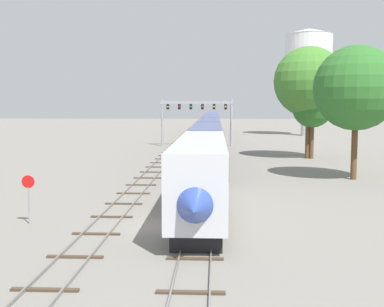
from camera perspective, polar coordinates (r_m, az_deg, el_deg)
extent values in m
plane|color=gray|center=(28.66, -3.18, -8.41)|extent=(400.00, 400.00, 0.00)
cube|color=slate|center=(87.92, 1.68, 1.27)|extent=(0.07, 200.00, 0.16)
cube|color=slate|center=(87.90, 2.62, 1.26)|extent=(0.07, 200.00, 0.16)
cube|color=#473828|center=(18.98, -0.18, -15.78)|extent=(2.60, 0.24, 0.10)
cube|color=#473828|center=(22.75, 0.35, -12.08)|extent=(2.60, 0.24, 0.10)
cube|color=#473828|center=(26.58, 0.71, -9.43)|extent=(2.60, 0.24, 0.10)
cube|color=#473828|center=(30.45, 0.98, -7.45)|extent=(2.60, 0.24, 0.10)
cube|color=#473828|center=(34.36, 1.19, -5.92)|extent=(2.60, 0.24, 0.10)
cube|color=#473828|center=(38.28, 1.36, -4.71)|extent=(2.60, 0.24, 0.10)
cube|color=#473828|center=(42.22, 1.49, -3.72)|extent=(2.60, 0.24, 0.10)
cube|color=#473828|center=(46.17, 1.60, -2.90)|extent=(2.60, 0.24, 0.10)
cube|color=#473828|center=(50.13, 1.69, -2.21)|extent=(2.60, 0.24, 0.10)
cube|color=#473828|center=(54.09, 1.77, -1.62)|extent=(2.60, 0.24, 0.10)
cube|color=#473828|center=(58.06, 1.84, -1.11)|extent=(2.60, 0.24, 0.10)
cube|color=#473828|center=(62.03, 1.90, -0.66)|extent=(2.60, 0.24, 0.10)
cube|color=#473828|center=(66.01, 1.95, -0.27)|extent=(2.60, 0.24, 0.10)
cube|color=#473828|center=(69.98, 2.00, 0.08)|extent=(2.60, 0.24, 0.10)
cube|color=#473828|center=(73.96, 2.04, 0.39)|extent=(2.60, 0.24, 0.10)
cube|color=#473828|center=(77.95, 2.07, 0.66)|extent=(2.60, 0.24, 0.10)
cube|color=#473828|center=(81.93, 2.11, 0.91)|extent=(2.60, 0.24, 0.10)
cube|color=#473828|center=(85.92, 2.14, 1.14)|extent=(2.60, 0.24, 0.10)
cube|color=#473828|center=(89.90, 2.17, 1.35)|extent=(2.60, 0.24, 0.10)
cube|color=#473828|center=(93.89, 2.19, 1.54)|extent=(2.60, 0.24, 0.10)
cube|color=#473828|center=(97.88, 2.22, 1.71)|extent=(2.60, 0.24, 0.10)
cube|color=#473828|center=(101.87, 2.24, 1.87)|extent=(2.60, 0.24, 0.10)
cube|color=#473828|center=(105.86, 2.26, 2.02)|extent=(2.60, 0.24, 0.10)
cube|color=#473828|center=(109.85, 2.27, 2.16)|extent=(2.60, 0.24, 0.10)
cube|color=#473828|center=(113.85, 2.29, 2.29)|extent=(2.60, 0.24, 0.10)
cube|color=#473828|center=(117.84, 2.31, 2.40)|extent=(2.60, 0.24, 0.10)
cube|color=#473828|center=(121.83, 2.32, 2.52)|extent=(2.60, 0.24, 0.10)
cube|color=#473828|center=(125.83, 2.34, 2.62)|extent=(2.60, 0.24, 0.10)
cube|color=#473828|center=(129.82, 2.35, 2.72)|extent=(2.60, 0.24, 0.10)
cube|color=#473828|center=(133.81, 2.36, 2.81)|extent=(2.60, 0.24, 0.10)
cube|color=#473828|center=(137.81, 2.37, 2.90)|extent=(2.60, 0.24, 0.10)
cube|color=#473828|center=(141.80, 2.38, 2.98)|extent=(2.60, 0.24, 0.10)
cube|color=#473828|center=(145.80, 2.40, 3.06)|extent=(2.60, 0.24, 0.10)
cube|color=#473828|center=(149.79, 2.40, 3.13)|extent=(2.60, 0.24, 0.10)
cube|color=#473828|center=(153.79, 2.41, 3.20)|extent=(2.60, 0.24, 0.10)
cube|color=#473828|center=(157.79, 2.42, 3.27)|extent=(2.60, 0.24, 0.10)
cube|color=#473828|center=(161.78, 2.43, 3.33)|extent=(2.60, 0.24, 0.10)
cube|color=#473828|center=(165.78, 2.44, 3.39)|extent=(2.60, 0.24, 0.10)
cube|color=#473828|center=(169.77, 2.45, 3.44)|extent=(2.60, 0.24, 0.10)
cube|color=#473828|center=(173.77, 2.45, 3.50)|extent=(2.60, 0.24, 0.10)
cube|color=#473828|center=(177.77, 2.46, 3.55)|extent=(2.60, 0.24, 0.10)
cube|color=#473828|center=(181.76, 2.47, 3.60)|extent=(2.60, 0.24, 0.10)
cube|color=#473828|center=(185.76, 2.47, 3.65)|extent=(2.60, 0.24, 0.10)
cube|color=slate|center=(68.36, -3.25, -0.04)|extent=(0.07, 160.00, 0.16)
cube|color=slate|center=(68.22, -2.04, -0.05)|extent=(0.07, 160.00, 0.16)
cube|color=#473828|center=(20.01, -16.67, -14.87)|extent=(2.60, 0.24, 0.10)
cube|color=#473828|center=(23.61, -13.39, -11.56)|extent=(2.60, 0.24, 0.10)
cube|color=#473828|center=(27.32, -11.04, -9.11)|extent=(2.60, 0.24, 0.10)
cube|color=#473828|center=(31.11, -9.28, -7.25)|extent=(2.60, 0.24, 0.10)
cube|color=#473828|center=(34.94, -7.91, -5.78)|extent=(2.60, 0.24, 0.10)
cube|color=#473828|center=(38.80, -6.82, -4.60)|extent=(2.60, 0.24, 0.10)
cube|color=#473828|center=(42.69, -5.93, -3.64)|extent=(2.60, 0.24, 0.10)
cube|color=#473828|center=(46.60, -5.19, -2.84)|extent=(2.60, 0.24, 0.10)
cube|color=#473828|center=(50.52, -4.56, -2.16)|extent=(2.60, 0.24, 0.10)
cube|color=#473828|center=(54.46, -4.03, -1.58)|extent=(2.60, 0.24, 0.10)
cube|color=#473828|center=(58.40, -3.57, -1.07)|extent=(2.60, 0.24, 0.10)
cube|color=#473828|center=(62.35, -3.16, -0.63)|extent=(2.60, 0.24, 0.10)
cube|color=#473828|center=(66.31, -2.81, -0.25)|extent=(2.60, 0.24, 0.10)
cube|color=#473828|center=(70.27, -2.49, 0.10)|extent=(2.60, 0.24, 0.10)
cube|color=#473828|center=(74.24, -2.21, 0.40)|extent=(2.60, 0.24, 0.10)
cube|color=#473828|center=(78.20, -1.96, 0.68)|extent=(2.60, 0.24, 0.10)
cube|color=#473828|center=(82.18, -1.73, 0.93)|extent=(2.60, 0.24, 0.10)
cube|color=#473828|center=(86.15, -1.52, 1.16)|extent=(2.60, 0.24, 0.10)
cube|color=#473828|center=(90.13, -1.33, 1.36)|extent=(2.60, 0.24, 0.10)
cube|color=#473828|center=(94.11, -1.16, 1.55)|extent=(2.60, 0.24, 0.10)
cube|color=#473828|center=(98.09, -1.00, 1.72)|extent=(2.60, 0.24, 0.10)
cube|color=#473828|center=(102.07, -0.85, 1.88)|extent=(2.60, 0.24, 0.10)
cube|color=#473828|center=(106.05, -0.72, 2.03)|extent=(2.60, 0.24, 0.10)
cube|color=#473828|center=(110.04, -0.59, 2.17)|extent=(2.60, 0.24, 0.10)
cube|color=#473828|center=(114.02, -0.48, 2.30)|extent=(2.60, 0.24, 0.10)
cube|color=#473828|center=(118.01, -0.37, 2.41)|extent=(2.60, 0.24, 0.10)
cube|color=#473828|center=(122.00, -0.26, 2.53)|extent=(2.60, 0.24, 0.10)
cube|color=#473828|center=(125.99, -0.17, 2.63)|extent=(2.60, 0.24, 0.10)
cube|color=#473828|center=(129.97, -0.08, 2.73)|extent=(2.60, 0.24, 0.10)
cube|color=#473828|center=(133.96, 0.01, 2.82)|extent=(2.60, 0.24, 0.10)
cube|color=#473828|center=(137.95, 0.09, 2.91)|extent=(2.60, 0.24, 0.10)
cube|color=#473828|center=(141.94, 0.16, 2.99)|extent=(2.60, 0.24, 0.10)
cube|color=#473828|center=(145.94, 0.23, 3.06)|extent=(2.60, 0.24, 0.10)
cube|color=silver|center=(31.26, 1.07, -1.80)|extent=(3.00, 18.68, 3.80)
cone|color=#2D479E|center=(21.92, 0.33, -6.13)|extent=(2.88, 2.60, 2.88)
cube|color=black|center=(23.04, 0.48, -1.66)|extent=(3.04, 1.80, 1.10)
cube|color=black|center=(31.66, 1.06, -6.10)|extent=(2.52, 16.81, 1.00)
cube|color=#4C5684|center=(50.83, 1.72, 1.14)|extent=(3.00, 18.68, 3.80)
cube|color=black|center=(50.80, 1.72, 1.59)|extent=(3.04, 17.19, 0.90)
cube|color=black|center=(51.08, 1.71, -1.55)|extent=(2.52, 16.81, 1.00)
cube|color=#4C5684|center=(70.46, 2.01, 2.44)|extent=(3.00, 18.68, 3.80)
cube|color=black|center=(70.44, 2.01, 2.76)|extent=(3.04, 17.19, 0.90)
cube|color=black|center=(70.64, 2.01, 0.50)|extent=(2.52, 16.81, 1.00)
cube|color=#4C5684|center=(90.12, 2.18, 3.17)|extent=(3.00, 18.68, 3.80)
cube|color=black|center=(90.10, 2.18, 3.43)|extent=(3.04, 17.19, 0.90)
cube|color=black|center=(90.26, 2.17, 1.65)|extent=(2.52, 16.81, 1.00)
cube|color=#4C5684|center=(109.78, 2.28, 3.64)|extent=(3.00, 18.68, 3.80)
cube|color=black|center=(109.77, 2.28, 3.85)|extent=(3.04, 17.19, 0.90)
cube|color=black|center=(109.90, 2.28, 2.39)|extent=(2.52, 16.81, 1.00)
cube|color=#4C5684|center=(129.45, 2.35, 3.97)|extent=(3.00, 18.68, 3.80)
cube|color=black|center=(129.44, 2.36, 4.15)|extent=(3.04, 17.19, 0.90)
cube|color=black|center=(129.55, 2.35, 2.91)|extent=(2.52, 16.81, 1.00)
cylinder|color=#999BA0|center=(82.15, -3.48, 3.61)|extent=(0.36, 0.36, 7.80)
cylinder|color=#999BA0|center=(81.70, 4.58, 3.59)|extent=(0.36, 0.36, 7.80)
cube|color=#999BA0|center=(81.66, 0.54, 5.92)|extent=(12.10, 0.36, 0.50)
cube|color=black|center=(82.04, -2.82, 5.43)|extent=(0.44, 0.32, 0.90)
sphere|color=yellow|center=(81.85, -2.83, 5.43)|extent=(0.28, 0.28, 0.28)
cube|color=black|center=(81.88, -1.48, 5.43)|extent=(0.44, 0.32, 0.90)
sphere|color=red|center=(81.69, -1.49, 5.43)|extent=(0.28, 0.28, 0.28)
cube|color=black|center=(81.76, -0.13, 5.43)|extent=(0.44, 0.32, 0.90)
sphere|color=green|center=(81.57, -0.14, 5.43)|extent=(0.28, 0.28, 0.28)
cube|color=black|center=(81.68, 1.22, 5.43)|extent=(0.44, 0.32, 0.90)
sphere|color=red|center=(81.49, 1.21, 5.43)|extent=(0.28, 0.28, 0.28)
cube|color=black|center=(81.65, 2.57, 5.43)|extent=(0.44, 0.32, 0.90)
sphere|color=yellow|center=(81.46, 2.57, 5.43)|extent=(0.28, 0.28, 0.28)
cube|color=black|center=(81.67, 3.92, 5.42)|extent=(0.44, 0.32, 0.90)
sphere|color=yellow|center=(81.48, 3.92, 5.42)|extent=(0.28, 0.28, 0.28)
cylinder|color=beige|center=(110.92, 13.23, 6.53)|extent=(2.60, 2.60, 17.47)
cylinder|color=white|center=(111.63, 13.37, 12.16)|extent=(10.03, 10.03, 4.43)
cone|color=white|center=(111.98, 13.40, 13.59)|extent=(10.23, 10.23, 1.20)
cylinder|color=gray|center=(30.49, -18.35, -5.72)|extent=(0.08, 0.08, 2.20)
cylinder|color=red|center=(30.23, -18.45, -3.12)|extent=(0.76, 0.03, 0.76)
cylinder|color=brown|center=(64.85, 13.24, 2.39)|extent=(0.56, 0.56, 6.68)
sphere|color=#427F2D|center=(64.80, 13.37, 8.10)|extent=(8.92, 8.92, 8.92)
cylinder|color=brown|center=(64.79, 13.68, 1.52)|extent=(0.56, 0.56, 4.74)
sphere|color=#2D6B28|center=(64.62, 13.77, 5.20)|extent=(5.14, 5.14, 5.14)
cylinder|color=brown|center=(47.94, 18.27, 0.52)|extent=(0.56, 0.56, 5.72)
sphere|color=#2D6B28|center=(47.78, 18.49, 7.21)|extent=(7.80, 7.80, 7.80)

